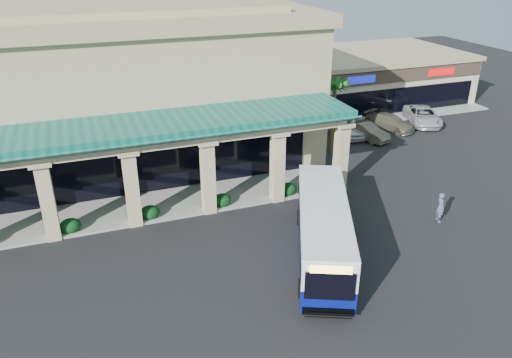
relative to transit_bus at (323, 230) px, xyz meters
name	(u,v)px	position (x,y,z in m)	size (l,w,h in m)	color
ground	(288,245)	(-1.29, 1.51, -1.51)	(110.00, 110.00, 0.00)	black
main_building	(100,87)	(-9.29, 17.51, 4.17)	(30.80, 14.80, 11.35)	tan
arcade	(119,171)	(-9.29, 8.31, 1.34)	(30.00, 6.20, 5.70)	#0E584D
strip_mall	(354,77)	(16.71, 25.51, 0.94)	(22.50, 12.50, 4.90)	beige
palm_0	(333,114)	(7.21, 12.51, 1.79)	(2.40, 2.40, 6.60)	#144D19
palm_1	(326,107)	(8.21, 15.51, 1.39)	(2.40, 2.40, 5.80)	#144D19
broadleaf_tree	(280,99)	(6.21, 20.51, 0.90)	(2.60, 2.60, 4.81)	black
transit_bus	(323,230)	(0.00, 0.00, 0.00)	(2.51, 10.80, 3.02)	navy
pedestrian	(440,207)	(8.20, 0.80, -0.58)	(0.68, 0.44, 1.85)	#515478
car_silver	(348,127)	(10.60, 15.86, -0.73)	(1.85, 4.59, 1.56)	silver
car_white	(366,131)	(11.58, 14.47, -0.81)	(1.48, 4.25, 1.40)	#655E4D
car_red	(390,122)	(14.93, 15.90, -0.83)	(1.89, 4.65, 1.35)	#6F6856
car_gray	(423,116)	(18.66, 16.20, -0.75)	(2.51, 5.44, 1.51)	silver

